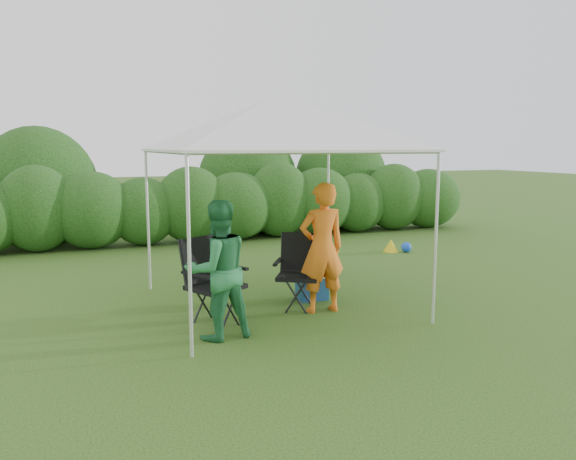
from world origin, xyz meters
name	(u,v)px	position (x,y,z in m)	size (l,w,h in m)	color
ground	(290,314)	(0.00, 0.00, 0.00)	(70.00, 70.00, 0.00)	#3A601E
hedge	(196,206)	(0.10, 6.00, 0.82)	(14.45, 1.53, 1.80)	#25531A
canopy	(276,124)	(0.00, 0.50, 2.46)	(3.10, 3.10, 2.83)	silver
chair_right	(300,266)	(0.26, 0.30, 0.56)	(0.78, 0.76, 1.00)	black
chair_left	(210,275)	(-1.04, 0.06, 0.60)	(0.82, 0.80, 1.06)	black
man	(322,248)	(0.44, -0.02, 0.86)	(0.62, 0.41, 1.71)	orange
woman	(218,270)	(-1.08, -0.53, 0.79)	(0.77, 0.60, 1.59)	#277941
cooler	(312,287)	(0.57, 0.56, 0.18)	(0.43, 0.31, 0.36)	navy
bottle	(317,267)	(0.63, 0.52, 0.48)	(0.07, 0.07, 0.25)	#592D0C
lawn_toy	(395,246)	(3.65, 3.25, 0.12)	(0.53, 0.44, 0.26)	gold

